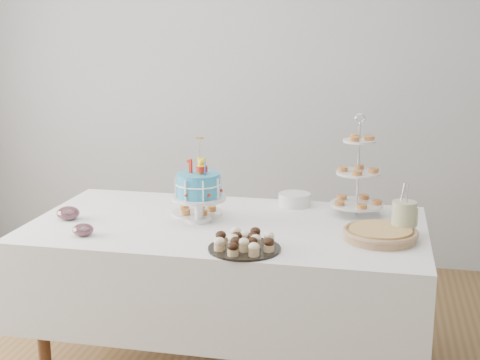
% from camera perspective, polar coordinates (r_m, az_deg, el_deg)
% --- Properties ---
extents(walls, '(5.04, 4.04, 2.70)m').
position_cam_1_polar(walls, '(2.87, -2.58, 5.68)').
color(walls, '#A8ABAD').
rests_on(walls, floor).
extents(table, '(1.92, 1.02, 0.77)m').
position_cam_1_polar(table, '(3.35, -1.12, -7.45)').
color(table, silver).
rests_on(table, floor).
extents(birthday_cake, '(0.27, 0.27, 0.42)m').
position_cam_1_polar(birthday_cake, '(3.29, -3.53, -1.64)').
color(birthday_cake, silver).
rests_on(birthday_cake, table).
extents(cupcake_tray, '(0.32, 0.32, 0.07)m').
position_cam_1_polar(cupcake_tray, '(2.90, 0.39, -5.31)').
color(cupcake_tray, black).
rests_on(cupcake_tray, table).
extents(pie, '(0.34, 0.34, 0.05)m').
position_cam_1_polar(pie, '(3.09, 11.89, -4.49)').
color(pie, tan).
rests_on(pie, table).
extents(tiered_stand, '(0.27, 0.27, 0.52)m').
position_cam_1_polar(tiered_stand, '(3.42, 10.03, 0.55)').
color(tiered_stand, silver).
rests_on(tiered_stand, table).
extents(plate_stack, '(0.17, 0.17, 0.07)m').
position_cam_1_polar(plate_stack, '(3.60, 4.67, -1.66)').
color(plate_stack, silver).
rests_on(plate_stack, table).
extents(pastry_plate, '(0.26, 0.26, 0.04)m').
position_cam_1_polar(pastry_plate, '(3.44, -3.70, -2.65)').
color(pastry_plate, silver).
rests_on(pastry_plate, table).
extents(jam_bowl_a, '(0.10, 0.10, 0.06)m').
position_cam_1_polar(jam_bowl_a, '(3.17, -13.25, -4.18)').
color(jam_bowl_a, silver).
rests_on(jam_bowl_a, table).
extents(jam_bowl_b, '(0.11, 0.11, 0.07)m').
position_cam_1_polar(jam_bowl_b, '(3.45, -14.46, -2.77)').
color(jam_bowl_b, silver).
rests_on(jam_bowl_b, table).
extents(utensil_pitcher, '(0.12, 0.11, 0.25)m').
position_cam_1_polar(utensil_pitcher, '(3.16, 13.81, -3.11)').
color(utensil_pitcher, beige).
rests_on(utensil_pitcher, table).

